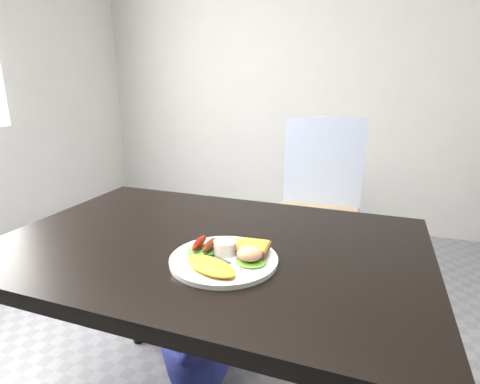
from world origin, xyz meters
TOP-DOWN VIEW (x-y plane):
  - room_back_panel at (0.00, 2.25)m, footprint 4.00×0.04m
  - dining_table at (0.00, 0.00)m, footprint 1.20×0.80m
  - dining_chair at (0.14, 1.09)m, footprint 0.48×0.48m
  - person at (-0.30, 0.77)m, footprint 0.59×0.46m
  - plate at (0.09, -0.11)m, footprint 0.27×0.27m
  - lettuce_left at (0.02, -0.10)m, footprint 0.10×0.09m
  - lettuce_right at (0.16, -0.12)m, footprint 0.08×0.07m
  - omelette at (0.08, -0.18)m, footprint 0.17×0.12m
  - sausage_a at (0.01, -0.09)m, footprint 0.03×0.09m
  - sausage_b at (0.04, -0.09)m, footprint 0.03×0.09m
  - ramekin at (0.08, -0.09)m, footprint 0.06×0.06m
  - toast_a at (0.12, -0.05)m, footprint 0.08×0.08m
  - toast_b at (0.15, -0.07)m, footprint 0.08×0.08m
  - potato_salad at (0.16, -0.11)m, footprint 0.08×0.08m
  - fork at (0.05, -0.11)m, footprint 0.14×0.07m

SIDE VIEW (x-z plane):
  - dining_chair at x=0.14m, z-range 0.42..0.48m
  - dining_table at x=0.00m, z-range 0.71..0.75m
  - person at x=-0.30m, z-range 0.00..1.46m
  - plate at x=0.09m, z-range 0.75..0.76m
  - fork at x=0.05m, z-range 0.76..0.77m
  - lettuce_right at x=0.16m, z-range 0.76..0.77m
  - lettuce_left at x=0.02m, z-range 0.76..0.77m
  - toast_a at x=0.12m, z-range 0.76..0.78m
  - omelette at x=0.08m, z-range 0.76..0.78m
  - ramekin at x=0.08m, z-range 0.76..0.80m
  - toast_b at x=0.15m, z-range 0.77..0.79m
  - sausage_a at x=0.01m, z-range 0.77..0.79m
  - sausage_b at x=0.04m, z-range 0.77..0.79m
  - potato_salad at x=0.16m, z-range 0.77..0.80m
  - room_back_panel at x=0.00m, z-range 0.00..2.70m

